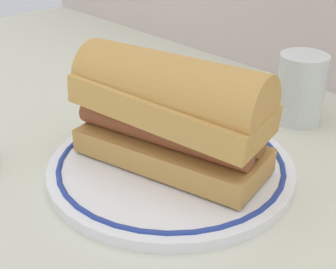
{
  "coord_description": "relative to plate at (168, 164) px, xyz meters",
  "views": [
    {
      "loc": [
        0.34,
        -0.29,
        0.29
      ],
      "look_at": [
        -0.0,
        0.03,
        0.04
      ],
      "focal_mm": 52.57,
      "sensor_mm": 36.0,
      "label": 1
    }
  ],
  "objects": [
    {
      "name": "drinking_glass",
      "position": [
        0.02,
        0.21,
        0.03
      ],
      "size": [
        0.06,
        0.06,
        0.09
      ],
      "color": "silver",
      "rests_on": "ground_plane"
    },
    {
      "name": "plate",
      "position": [
        0.0,
        0.0,
        0.0
      ],
      "size": [
        0.27,
        0.27,
        0.01
      ],
      "color": "white",
      "rests_on": "ground_plane"
    },
    {
      "name": "sausage_sandwich",
      "position": [
        -0.0,
        -0.0,
        0.07
      ],
      "size": [
        0.22,
        0.13,
        0.12
      ],
      "rotation": [
        0.0,
        0.0,
        0.25
      ],
      "color": "#C38F47",
      "rests_on": "plate"
    },
    {
      "name": "ground_plane",
      "position": [
        0.0,
        -0.03,
        -0.01
      ],
      "size": [
        1.5,
        1.5,
        0.0
      ],
      "primitive_type": "plane",
      "color": "beige"
    }
  ]
}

